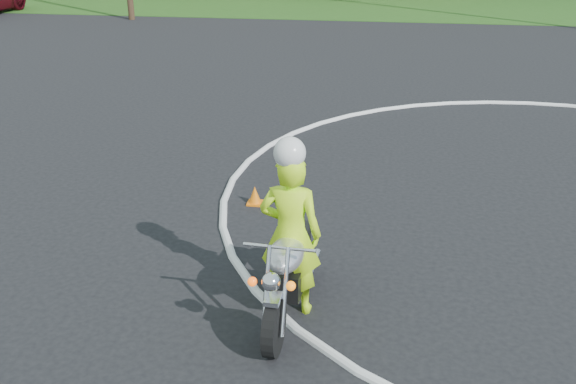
# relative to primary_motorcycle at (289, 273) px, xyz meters

# --- Properties ---
(grass_strip) EXTENTS (120.00, 10.00, 0.02)m
(grass_strip) POSITION_rel_primary_motorcycle_xyz_m (4.39, 27.93, -0.55)
(grass_strip) COLOR #1E4714
(grass_strip) RESTS_ON ground
(primary_motorcycle) EXTENTS (0.77, 2.20, 1.15)m
(primary_motorcycle) POSITION_rel_primary_motorcycle_xyz_m (0.00, 0.00, 0.00)
(primary_motorcycle) COLOR black
(primary_motorcycle) RESTS_ON ground
(rider_primary_grp) EXTENTS (0.73, 0.50, 2.14)m
(rider_primary_grp) POSITION_rel_primary_motorcycle_xyz_m (-0.00, 0.14, 0.47)
(rider_primary_grp) COLOR #C4FF1A
(rider_primary_grp) RESTS_ON ground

